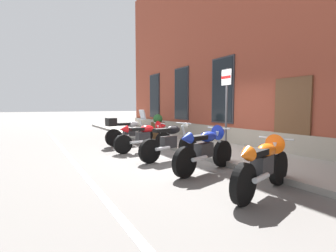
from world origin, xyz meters
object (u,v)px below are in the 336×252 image
motorcycle_silver_touring (128,131)px  motorcycle_blue_sport (207,147)px  motorcycle_red_sport (147,135)px  barrel_planter (158,128)px  motorcycle_black_naked (170,142)px  motorcycle_orange_sport (265,162)px  parking_sign (226,99)px

motorcycle_silver_touring → motorcycle_blue_sport: (4.56, 0.22, 0.01)m
motorcycle_red_sport → barrel_planter: (-1.93, 1.41, 0.02)m
motorcycle_red_sport → motorcycle_black_naked: motorcycle_black_naked is taller
motorcycle_silver_touring → motorcycle_blue_sport: motorcycle_silver_touring is taller
motorcycle_black_naked → motorcycle_orange_sport: (3.11, 0.08, 0.04)m
motorcycle_silver_touring → motorcycle_black_naked: (3.06, 0.12, -0.06)m
motorcycle_orange_sport → motorcycle_red_sport: bearing=-178.8°
parking_sign → motorcycle_blue_sport: bearing=-57.0°
motorcycle_orange_sport → barrel_planter: barrel_planter is taller
motorcycle_silver_touring → barrel_planter: (-0.41, 1.51, 0.01)m
parking_sign → motorcycle_orange_sport: bearing=-29.1°
motorcycle_orange_sport → parking_sign: (-2.50, 1.39, 1.15)m
motorcycle_red_sport → motorcycle_orange_sport: motorcycle_red_sport is taller
motorcycle_red_sport → parking_sign: bearing=34.6°
motorcycle_red_sport → motorcycle_blue_sport: size_ratio=1.07×
motorcycle_red_sport → motorcycle_silver_touring: bearing=-176.3°
parking_sign → barrel_planter: 4.23m
motorcycle_silver_touring → motorcycle_blue_sport: 4.56m
motorcycle_blue_sport → parking_sign: bearing=123.0°
motorcycle_black_naked → motorcycle_orange_sport: 3.11m
motorcycle_black_naked → motorcycle_orange_sport: bearing=1.4°
motorcycle_red_sport → parking_sign: 2.86m
motorcycle_black_naked → motorcycle_blue_sport: size_ratio=1.01×
motorcycle_black_naked → motorcycle_silver_touring: bearing=-177.8°
motorcycle_red_sport → motorcycle_blue_sport: bearing=2.4°
motorcycle_silver_touring → motorcycle_orange_sport: size_ratio=1.02×
motorcycle_silver_touring → parking_sign: bearing=23.4°
motorcycle_blue_sport → barrel_planter: barrel_planter is taller
motorcycle_black_naked → barrel_planter: 3.74m
motorcycle_blue_sport → motorcycle_orange_sport: 1.61m
motorcycle_black_naked → motorcycle_orange_sport: motorcycle_black_naked is taller
motorcycle_blue_sport → motorcycle_black_naked: bearing=-176.0°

